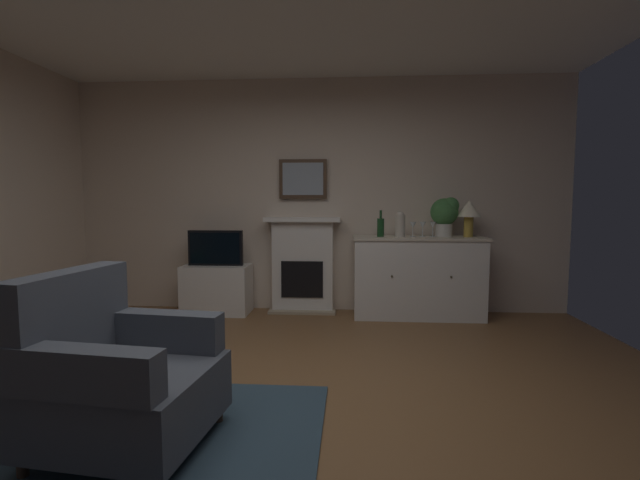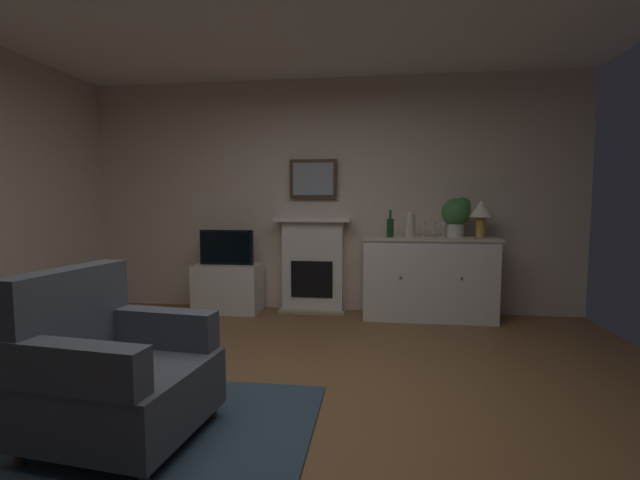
{
  "view_description": "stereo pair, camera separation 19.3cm",
  "coord_description": "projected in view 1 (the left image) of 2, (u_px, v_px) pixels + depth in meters",
  "views": [
    {
      "loc": [
        0.41,
        -2.46,
        1.27
      ],
      "look_at": [
        0.19,
        0.68,
        1.0
      ],
      "focal_mm": 24.48,
      "sensor_mm": 36.0,
      "label": 1
    },
    {
      "loc": [
        0.6,
        -2.44,
        1.27
      ],
      "look_at": [
        0.19,
        0.68,
        1.0
      ],
      "focal_mm": 24.48,
      "sensor_mm": 36.0,
      "label": 2
    }
  ],
  "objects": [
    {
      "name": "wall_rear",
      "position": [
        316.0,
        196.0,
        5.12
      ],
      "size": [
        5.79,
        0.06,
        2.69
      ],
      "primitive_type": "cube",
      "color": "beige",
      "rests_on": "ground_plane"
    },
    {
      "name": "ground_plane",
      "position": [
        281.0,
        426.0,
        2.59
      ],
      "size": [
        5.79,
        5.4,
        0.1
      ],
      "primitive_type": "cube",
      "color": "brown",
      "rests_on": "ground"
    },
    {
      "name": "wine_bottle",
      "position": [
        381.0,
        227.0,
        4.75
      ],
      "size": [
        0.08,
        0.08,
        0.29
      ],
      "color": "#193F1E",
      "rests_on": "sideboard_cabinet"
    },
    {
      "name": "tv_set",
      "position": [
        216.0,
        248.0,
        4.94
      ],
      "size": [
        0.62,
        0.07,
        0.4
      ],
      "color": "black",
      "rests_on": "tv_cabinet"
    },
    {
      "name": "tv_cabinet",
      "position": [
        217.0,
        289.0,
        5.0
      ],
      "size": [
        0.75,
        0.42,
        0.56
      ],
      "color": "white",
      "rests_on": "ground_plane"
    },
    {
      "name": "fireplace_unit",
      "position": [
        303.0,
        265.0,
        5.07
      ],
      "size": [
        0.87,
        0.3,
        1.1
      ],
      "color": "white",
      "rests_on": "ground_plane"
    },
    {
      "name": "sideboard_cabinet",
      "position": [
        418.0,
        277.0,
        4.81
      ],
      "size": [
        1.43,
        0.49,
        0.9
      ],
      "color": "white",
      "rests_on": "ground_plane"
    },
    {
      "name": "wine_glass_right",
      "position": [
        433.0,
        226.0,
        4.76
      ],
      "size": [
        0.07,
        0.07,
        0.16
      ],
      "color": "silver",
      "rests_on": "sideboard_cabinet"
    },
    {
      "name": "armchair",
      "position": [
        117.0,
        376.0,
        2.24
      ],
      "size": [
        0.89,
        0.85,
        0.92
      ],
      "color": "#474C56",
      "rests_on": "ground_plane"
    },
    {
      "name": "wine_glass_left",
      "position": [
        413.0,
        226.0,
        4.74
      ],
      "size": [
        0.07,
        0.07,
        0.16
      ],
      "color": "silver",
      "rests_on": "sideboard_cabinet"
    },
    {
      "name": "vase_decorative",
      "position": [
        400.0,
        224.0,
        4.73
      ],
      "size": [
        0.11,
        0.11,
        0.28
      ],
      "color": "beige",
      "rests_on": "sideboard_cabinet"
    },
    {
      "name": "potted_plant_small",
      "position": [
        445.0,
        213.0,
        4.78
      ],
      "size": [
        0.3,
        0.3,
        0.43
      ],
      "color": "beige",
      "rests_on": "sideboard_cabinet"
    },
    {
      "name": "wine_glass_center",
      "position": [
        423.0,
        226.0,
        4.76
      ],
      "size": [
        0.07,
        0.07,
        0.16
      ],
      "color": "silver",
      "rests_on": "sideboard_cabinet"
    },
    {
      "name": "table_lamp",
      "position": [
        469.0,
        211.0,
        4.71
      ],
      "size": [
        0.26,
        0.26,
        0.4
      ],
      "color": "#B79338",
      "rests_on": "sideboard_cabinet"
    },
    {
      "name": "framed_picture",
      "position": [
        303.0,
        179.0,
        5.03
      ],
      "size": [
        0.55,
        0.04,
        0.45
      ],
      "color": "#473323"
    },
    {
      "name": "area_rug",
      "position": [
        128.0,
        450.0,
        2.23
      ],
      "size": [
        1.96,
        1.65,
        0.02
      ],
      "primitive_type": "cube",
      "color": "#2D4251",
      "rests_on": "ground_plane"
    }
  ]
}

